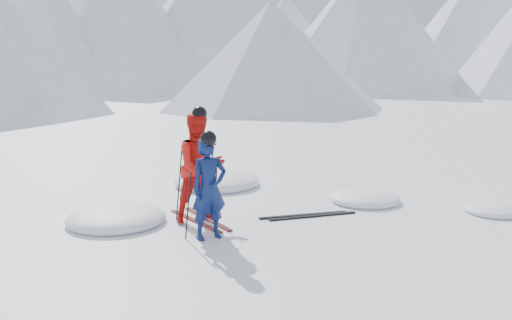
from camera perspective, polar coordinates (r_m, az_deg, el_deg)
ground at (r=10.53m, az=10.43°, el=-5.28°), size 160.00×160.00×0.00m
mountain_range at (r=44.65m, az=-17.22°, el=14.74°), size 106.15×62.94×15.53m
skier_blue at (r=8.59m, az=-4.96°, el=-3.03°), size 0.61×0.42×1.63m
skier_red at (r=9.54m, az=-5.88°, el=-0.80°), size 0.95×0.74×1.93m
pole_blue_left at (r=8.66m, az=-7.16°, el=-4.83°), size 0.11×0.08×1.09m
pole_blue_right at (r=8.99m, az=-4.30°, el=-4.21°), size 0.11×0.07×1.09m
pole_red_left at (r=9.70m, az=-8.10°, el=-2.61°), size 0.13×0.10×1.29m
pole_red_right at (r=9.88m, az=-4.71°, el=-2.31°), size 0.13×0.09×1.29m
ski_worn_left at (r=9.71m, az=-6.41°, el=-6.39°), size 0.16×1.70×0.03m
ski_worn_right at (r=9.82m, az=-5.15°, el=-6.18°), size 0.13×1.70×0.03m
ski_loose_a at (r=10.05m, az=5.00°, el=-5.80°), size 1.65×0.60×0.03m
ski_loose_b at (r=10.00m, az=5.99°, el=-5.90°), size 1.66×0.54×0.03m
snow_lumps at (r=11.16m, az=-2.06°, el=-4.24°), size 7.61×6.43×0.43m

